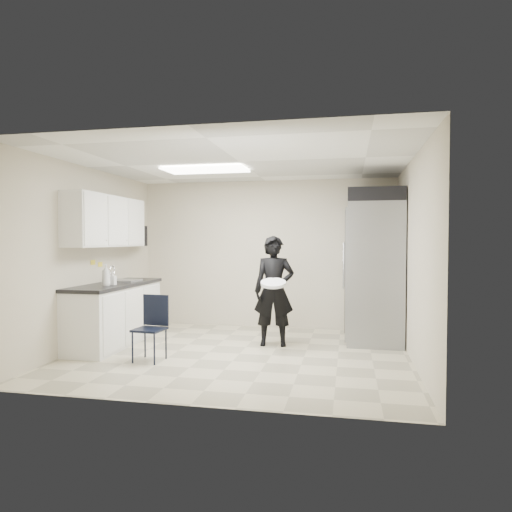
% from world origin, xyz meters
% --- Properties ---
extents(floor, '(4.50, 4.50, 0.00)m').
position_xyz_m(floor, '(0.00, 0.00, 0.00)').
color(floor, '#BEB495').
rests_on(floor, ground).
extents(ceiling, '(4.50, 4.50, 0.00)m').
position_xyz_m(ceiling, '(0.00, 0.00, 2.60)').
color(ceiling, white).
rests_on(ceiling, back_wall).
extents(back_wall, '(4.50, 0.00, 4.50)m').
position_xyz_m(back_wall, '(0.00, 2.00, 1.30)').
color(back_wall, beige).
rests_on(back_wall, floor).
extents(left_wall, '(0.00, 4.00, 4.00)m').
position_xyz_m(left_wall, '(-2.25, 0.00, 1.30)').
color(left_wall, beige).
rests_on(left_wall, floor).
extents(right_wall, '(0.00, 4.00, 4.00)m').
position_xyz_m(right_wall, '(2.25, 0.00, 1.30)').
color(right_wall, beige).
rests_on(right_wall, floor).
extents(ceiling_panel, '(1.20, 0.60, 0.02)m').
position_xyz_m(ceiling_panel, '(-0.60, 0.40, 2.57)').
color(ceiling_panel, white).
rests_on(ceiling_panel, ceiling).
extents(lower_counter, '(0.60, 1.90, 0.86)m').
position_xyz_m(lower_counter, '(-1.95, 0.20, 0.43)').
color(lower_counter, silver).
rests_on(lower_counter, floor).
extents(countertop, '(0.64, 1.95, 0.05)m').
position_xyz_m(countertop, '(-1.95, 0.20, 0.89)').
color(countertop, black).
rests_on(countertop, lower_counter).
extents(sink, '(0.42, 0.40, 0.14)m').
position_xyz_m(sink, '(-1.93, 0.45, 0.87)').
color(sink, gray).
rests_on(sink, countertop).
extents(faucet, '(0.02, 0.02, 0.24)m').
position_xyz_m(faucet, '(-2.13, 0.45, 1.02)').
color(faucet, silver).
rests_on(faucet, countertop).
extents(upper_cabinets, '(0.35, 1.80, 0.75)m').
position_xyz_m(upper_cabinets, '(-2.08, 0.20, 1.83)').
color(upper_cabinets, silver).
rests_on(upper_cabinets, left_wall).
extents(towel_dispenser, '(0.22, 0.30, 0.35)m').
position_xyz_m(towel_dispenser, '(-2.14, 1.35, 1.62)').
color(towel_dispenser, black).
rests_on(towel_dispenser, left_wall).
extents(notice_sticker_left, '(0.00, 0.12, 0.07)m').
position_xyz_m(notice_sticker_left, '(-2.24, 0.10, 1.22)').
color(notice_sticker_left, yellow).
rests_on(notice_sticker_left, left_wall).
extents(notice_sticker_right, '(0.00, 0.12, 0.07)m').
position_xyz_m(notice_sticker_right, '(-2.24, 0.30, 1.18)').
color(notice_sticker_right, yellow).
rests_on(notice_sticker_right, left_wall).
extents(commercial_fridge, '(0.80, 1.35, 2.10)m').
position_xyz_m(commercial_fridge, '(1.83, 1.27, 1.05)').
color(commercial_fridge, gray).
rests_on(commercial_fridge, floor).
extents(fridge_compressor, '(0.80, 1.35, 0.20)m').
position_xyz_m(fridge_compressor, '(1.83, 1.27, 2.20)').
color(fridge_compressor, black).
rests_on(fridge_compressor, commercial_fridge).
extents(folding_chair, '(0.39, 0.39, 0.81)m').
position_xyz_m(folding_chair, '(-1.04, -0.59, 0.41)').
color(folding_chair, black).
rests_on(folding_chair, floor).
extents(man_tuxedo, '(0.63, 0.46, 1.61)m').
position_xyz_m(man_tuxedo, '(0.38, 0.59, 0.81)').
color(man_tuxedo, black).
rests_on(man_tuxedo, floor).
extents(bucket_lid, '(0.40, 0.40, 0.04)m').
position_xyz_m(bucket_lid, '(0.41, 0.34, 0.94)').
color(bucket_lid, white).
rests_on(bucket_lid, man_tuxedo).
extents(soap_bottle_a, '(0.13, 0.13, 0.30)m').
position_xyz_m(soap_bottle_a, '(-1.86, -0.20, 1.06)').
color(soap_bottle_a, white).
rests_on(soap_bottle_a, countertop).
extents(soap_bottle_b, '(0.09, 0.10, 0.19)m').
position_xyz_m(soap_bottle_b, '(-1.84, -0.07, 1.01)').
color(soap_bottle_b, '#B0B2BC').
rests_on(soap_bottle_b, countertop).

